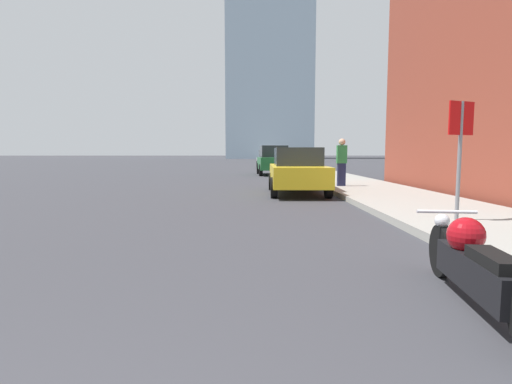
{
  "coord_description": "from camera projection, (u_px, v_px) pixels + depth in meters",
  "views": [
    {
      "loc": [
        1.23,
        -0.23,
        1.38
      ],
      "look_at": [
        1.31,
        4.93,
        0.87
      ],
      "focal_mm": 28.0,
      "sensor_mm": 36.0,
      "label": 1
    }
  ],
  "objects": [
    {
      "name": "sidewalk",
      "position": [
        293.0,
        166.0,
        40.22
      ],
      "size": [
        3.14,
        240.0,
        0.15
      ],
      "color": "gray",
      "rests_on": "ground_plane"
    },
    {
      "name": "parked_car_white",
      "position": [
        267.0,
        159.0,
        36.62
      ],
      "size": [
        1.93,
        4.47,
        1.65
      ],
      "rotation": [
        0.0,
        0.0,
        0.05
      ],
      "color": "silver",
      "rests_on": "ground_plane"
    },
    {
      "name": "distant_tower",
      "position": [
        268.0,
        28.0,
        98.08
      ],
      "size": [
        20.25,
        20.25,
        63.7
      ],
      "color": "#9EB7CC",
      "rests_on": "ground_plane"
    },
    {
      "name": "parked_car_green",
      "position": [
        274.0,
        160.0,
        25.0
      ],
      "size": [
        2.09,
        4.18,
        1.82
      ],
      "rotation": [
        0.0,
        0.0,
        0.04
      ],
      "color": "#1E6B33",
      "rests_on": "ground_plane"
    },
    {
      "name": "parked_car_yellow",
      "position": [
        297.0,
        170.0,
        13.46
      ],
      "size": [
        1.95,
        4.4,
        1.55
      ],
      "rotation": [
        0.0,
        0.0,
        -0.03
      ],
      "color": "gold",
      "rests_on": "ground_plane"
    },
    {
      "name": "motorcycle",
      "position": [
        475.0,
        265.0,
        3.58
      ],
      "size": [
        0.63,
        2.41,
        0.77
      ],
      "rotation": [
        0.0,
        0.0,
        -0.14
      ],
      "color": "black",
      "rests_on": "ground_plane"
    },
    {
      "name": "stop_sign",
      "position": [
        460.0,
        140.0,
        7.21
      ],
      "size": [
        0.57,
        0.26,
        2.15
      ],
      "color": "slate",
      "rests_on": "sidewalk"
    },
    {
      "name": "pedestrian",
      "position": [
        342.0,
        162.0,
        14.81
      ],
      "size": [
        0.36,
        0.25,
        1.75
      ],
      "color": "#1E2347",
      "rests_on": "sidewalk"
    }
  ]
}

